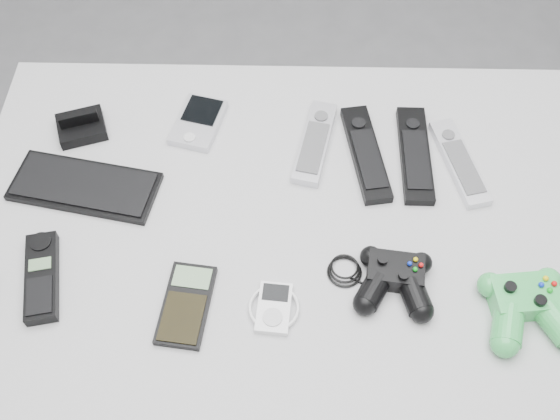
{
  "coord_description": "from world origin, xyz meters",
  "views": [
    {
      "loc": [
        -0.02,
        -0.71,
        1.74
      ],
      "look_at": [
        -0.03,
        -0.07,
        0.79
      ],
      "focal_mm": 42.0,
      "sensor_mm": 36.0,
      "label": 1
    }
  ],
  "objects_px": {
    "cordless_handset": "(42,277)",
    "controller_green": "(528,305)",
    "remote_silver_a": "(315,142)",
    "mp3_player": "(274,308)",
    "calculator": "(186,305)",
    "desk": "(291,234)",
    "remote_black_a": "(366,153)",
    "remote_black_b": "(415,154)",
    "remote_silver_b": "(459,162)",
    "pda": "(198,122)",
    "controller_black": "(395,278)",
    "pda_keyboard": "(85,186)"
  },
  "relations": [
    {
      "from": "cordless_handset",
      "to": "controller_green",
      "type": "xyz_separation_m",
      "value": [
        0.78,
        -0.04,
        0.01
      ]
    },
    {
      "from": "remote_silver_a",
      "to": "mp3_player",
      "type": "height_order",
      "value": "remote_silver_a"
    },
    {
      "from": "calculator",
      "to": "mp3_player",
      "type": "xyz_separation_m",
      "value": [
        0.14,
        -0.0,
        0.0
      ]
    },
    {
      "from": "desk",
      "to": "controller_green",
      "type": "relative_size",
      "value": 7.38
    },
    {
      "from": "remote_black_a",
      "to": "cordless_handset",
      "type": "distance_m",
      "value": 0.61
    },
    {
      "from": "remote_silver_a",
      "to": "remote_black_b",
      "type": "bearing_deg",
      "value": 4.45
    },
    {
      "from": "calculator",
      "to": "controller_green",
      "type": "xyz_separation_m",
      "value": [
        0.54,
        0.0,
        0.02
      ]
    },
    {
      "from": "cordless_handset",
      "to": "remote_silver_b",
      "type": "bearing_deg",
      "value": 7.78
    },
    {
      "from": "desk",
      "to": "remote_black_b",
      "type": "xyz_separation_m",
      "value": [
        0.23,
        0.13,
        0.08
      ]
    },
    {
      "from": "desk",
      "to": "pda",
      "type": "distance_m",
      "value": 0.29
    },
    {
      "from": "remote_silver_a",
      "to": "cordless_handset",
      "type": "relative_size",
      "value": 1.23
    },
    {
      "from": "desk",
      "to": "mp3_player",
      "type": "xyz_separation_m",
      "value": [
        -0.03,
        -0.19,
        0.08
      ]
    },
    {
      "from": "mp3_player",
      "to": "controller_black",
      "type": "relative_size",
      "value": 0.4
    },
    {
      "from": "pda",
      "to": "remote_black_b",
      "type": "relative_size",
      "value": 0.57
    },
    {
      "from": "calculator",
      "to": "desk",
      "type": "bearing_deg",
      "value": 54.58
    },
    {
      "from": "mp3_player",
      "to": "pda_keyboard",
      "type": "bearing_deg",
      "value": 150.94
    },
    {
      "from": "cordless_handset",
      "to": "controller_black",
      "type": "bearing_deg",
      "value": -11.45
    },
    {
      "from": "desk",
      "to": "cordless_handset",
      "type": "bearing_deg",
      "value": -160.95
    },
    {
      "from": "remote_silver_a",
      "to": "mp3_player",
      "type": "relative_size",
      "value": 2.25
    },
    {
      "from": "remote_black_a",
      "to": "calculator",
      "type": "distance_m",
      "value": 0.44
    },
    {
      "from": "remote_silver_b",
      "to": "controller_black",
      "type": "height_order",
      "value": "controller_black"
    },
    {
      "from": "remote_silver_b",
      "to": "cordless_handset",
      "type": "relative_size",
      "value": 1.24
    },
    {
      "from": "desk",
      "to": "remote_black_a",
      "type": "height_order",
      "value": "remote_black_a"
    },
    {
      "from": "calculator",
      "to": "cordless_handset",
      "type": "bearing_deg",
      "value": 177.0
    },
    {
      "from": "remote_black_a",
      "to": "calculator",
      "type": "relative_size",
      "value": 1.53
    },
    {
      "from": "remote_black_a",
      "to": "calculator",
      "type": "xyz_separation_m",
      "value": [
        -0.3,
        -0.32,
        -0.0
      ]
    },
    {
      "from": "pda",
      "to": "remote_silver_a",
      "type": "relative_size",
      "value": 0.64
    },
    {
      "from": "controller_black",
      "to": "remote_black_a",
      "type": "bearing_deg",
      "value": 104.05
    },
    {
      "from": "remote_silver_b",
      "to": "controller_green",
      "type": "relative_size",
      "value": 1.28
    },
    {
      "from": "remote_black_a",
      "to": "controller_green",
      "type": "bearing_deg",
      "value": -62.72
    },
    {
      "from": "pda_keyboard",
      "to": "mp3_player",
      "type": "xyz_separation_m",
      "value": [
        0.35,
        -0.23,
        -0.0
      ]
    },
    {
      "from": "remote_silver_a",
      "to": "mp3_player",
      "type": "bearing_deg",
      "value": -89.37
    },
    {
      "from": "mp3_player",
      "to": "cordless_handset",
      "type": "bearing_deg",
      "value": 178.1
    },
    {
      "from": "controller_green",
      "to": "pda",
      "type": "bearing_deg",
      "value": 138.93
    },
    {
      "from": "pda",
      "to": "controller_green",
      "type": "height_order",
      "value": "controller_green"
    },
    {
      "from": "remote_silver_a",
      "to": "mp3_player",
      "type": "distance_m",
      "value": 0.35
    },
    {
      "from": "pda_keyboard",
      "to": "pda",
      "type": "xyz_separation_m",
      "value": [
        0.19,
        0.16,
        0.0
      ]
    },
    {
      "from": "calculator",
      "to": "controller_black",
      "type": "xyz_separation_m",
      "value": [
        0.34,
        0.05,
        0.01
      ]
    },
    {
      "from": "pda",
      "to": "remote_black_b",
      "type": "xyz_separation_m",
      "value": [
        0.41,
        -0.07,
        0.0
      ]
    },
    {
      "from": "desk",
      "to": "pda_keyboard",
      "type": "xyz_separation_m",
      "value": [
        -0.38,
        0.05,
        0.08
      ]
    },
    {
      "from": "remote_black_a",
      "to": "controller_green",
      "type": "distance_m",
      "value": 0.39
    },
    {
      "from": "pda",
      "to": "remote_silver_b",
      "type": "distance_m",
      "value": 0.5
    },
    {
      "from": "remote_black_a",
      "to": "remote_silver_b",
      "type": "xyz_separation_m",
      "value": [
        0.17,
        -0.02,
        -0.0
      ]
    },
    {
      "from": "remote_black_a",
      "to": "controller_black",
      "type": "xyz_separation_m",
      "value": [
        0.03,
        -0.27,
        0.01
      ]
    },
    {
      "from": "cordless_handset",
      "to": "pda",
      "type": "bearing_deg",
      "value": 44.92
    },
    {
      "from": "remote_silver_a",
      "to": "controller_black",
      "type": "distance_m",
      "value": 0.32
    },
    {
      "from": "remote_silver_a",
      "to": "remote_silver_b",
      "type": "height_order",
      "value": "remote_silver_a"
    },
    {
      "from": "remote_black_b",
      "to": "cordless_handset",
      "type": "xyz_separation_m",
      "value": [
        -0.64,
        -0.27,
        0.0
      ]
    },
    {
      "from": "calculator",
      "to": "pda_keyboard",
      "type": "bearing_deg",
      "value": 138.84
    },
    {
      "from": "pda",
      "to": "remote_silver_b",
      "type": "height_order",
      "value": "same"
    }
  ]
}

